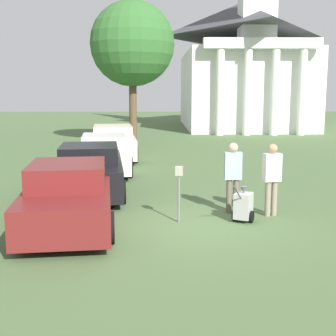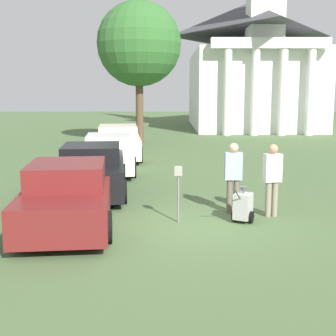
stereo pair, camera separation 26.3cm
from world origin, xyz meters
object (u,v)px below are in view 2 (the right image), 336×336
(equipment_cart, at_px, (242,206))
(person_worker, at_px, (233,173))
(church, at_px, (250,56))
(parking_meter, at_px, (178,183))
(person_supervisor, at_px, (272,175))
(parked_car_black, at_px, (92,170))
(parked_car_maroon, at_px, (68,196))
(parked_car_white, at_px, (108,154))
(parked_car_cream, at_px, (118,142))

(equipment_cart, bearing_deg, person_worker, 125.60)
(equipment_cart, height_order, church, church)
(parking_meter, distance_m, person_supervisor, 2.34)
(person_worker, height_order, equipment_cart, person_worker)
(parking_meter, xyz_separation_m, person_worker, (1.38, 0.83, 0.09))
(parked_car_black, height_order, equipment_cart, parked_car_black)
(parked_car_maroon, distance_m, church, 31.29)
(parked_car_white, relative_size, parking_meter, 3.93)
(parked_car_cream, xyz_separation_m, person_supervisor, (4.79, -10.10, 0.30))
(parked_car_black, xyz_separation_m, equipment_cart, (4.01, -3.19, -0.31))
(parked_car_cream, height_order, parking_meter, parked_car_cream)
(parked_car_maroon, relative_size, parked_car_black, 1.00)
(parked_car_maroon, distance_m, parked_car_black, 3.37)
(parked_car_maroon, height_order, equipment_cart, parked_car_maroon)
(person_worker, bearing_deg, parking_meter, 31.19)
(parking_meter, xyz_separation_m, church, (6.65, 29.30, 4.97))
(parked_car_black, xyz_separation_m, church, (9.15, 26.10, 5.20))
(equipment_cart, bearing_deg, parking_meter, -152.82)
(parking_meter, bearing_deg, person_supervisor, 12.98)
(parked_car_white, relative_size, church, 0.20)
(equipment_cart, bearing_deg, parked_car_cream, 137.58)
(parked_car_maroon, height_order, parking_meter, parked_car_maroon)
(parked_car_black, relative_size, equipment_cart, 4.95)
(person_worker, bearing_deg, equipment_cart, 99.04)
(person_worker, bearing_deg, parked_car_black, -31.11)
(parked_car_cream, height_order, person_supervisor, person_supervisor)
(parking_meter, height_order, person_worker, person_worker)
(parking_meter, bearing_deg, church, 77.22)
(equipment_cart, bearing_deg, parked_car_white, 146.29)
(parked_car_white, bearing_deg, parked_car_maroon, -96.05)
(parked_car_black, bearing_deg, person_supervisor, -35.25)
(parked_car_maroon, distance_m, person_worker, 4.02)
(person_supervisor, relative_size, equipment_cart, 1.78)
(parked_car_white, distance_m, person_supervisor, 8.16)
(parked_car_white, height_order, person_supervisor, person_supervisor)
(parked_car_black, relative_size, person_worker, 2.79)
(parked_car_maroon, relative_size, parked_car_cream, 0.91)
(church, bearing_deg, person_supervisor, -98.63)
(parked_car_maroon, xyz_separation_m, parked_car_cream, (-0.00, 10.79, 0.05))
(person_worker, relative_size, church, 0.07)
(parked_car_white, bearing_deg, person_supervisor, -60.10)
(parked_car_cream, height_order, person_worker, person_worker)
(parked_car_black, height_order, person_worker, person_worker)
(parked_car_white, bearing_deg, parked_car_cream, 83.96)
(parked_car_maroon, bearing_deg, parked_car_black, 83.96)
(parked_car_white, bearing_deg, parking_meter, -76.69)
(person_supervisor, bearing_deg, person_worker, -30.74)
(parked_car_cream, distance_m, parking_meter, 10.92)
(person_supervisor, bearing_deg, parked_car_cream, -76.95)
(parked_car_black, xyz_separation_m, person_worker, (3.89, -2.38, 0.32))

